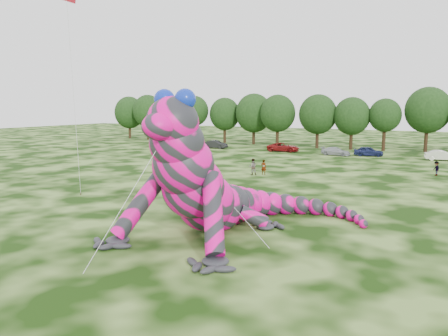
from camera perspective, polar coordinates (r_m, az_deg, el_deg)
name	(u,v)px	position (r m, az deg, el deg)	size (l,w,h in m)	color
ground	(203,249)	(23.68, -2.73, -10.52)	(240.00, 240.00, 0.00)	#16330A
inflatable_gecko	(216,161)	(26.52, -1.01, 0.93)	(14.27, 16.94, 8.47)	#F1058A
flying_kite	(67,11)	(36.14, -19.77, 18.73)	(2.91, 2.99, 16.33)	red
tree_0	(129,117)	(102.61, -12.26, 6.47)	(6.91, 6.22, 9.51)	black
tree_1	(148,117)	(97.79, -9.90, 6.54)	(6.74, 6.07, 9.81)	black
tree_2	(170,118)	(95.21, -7.08, 6.51)	(7.04, 6.34, 9.64)	black
tree_3	(195,119)	(89.79, -3.86, 6.39)	(5.81, 5.23, 9.44)	black
tree_4	(225,120)	(88.21, 0.09, 6.25)	(6.22, 5.60, 9.06)	black
tree_5	(254,119)	(85.10, 3.91, 6.41)	(7.16, 6.44, 9.80)	black
tree_6	(278,121)	(81.36, 7.01, 6.17)	(6.52, 5.86, 9.49)	black
tree_7	(318,121)	(79.12, 12.13, 5.99)	(6.68, 6.01, 9.48)	black
tree_8	(352,123)	(77.92, 16.33, 5.61)	(6.14, 5.53, 8.94)	black
tree_9	(384,125)	(77.39, 20.23, 5.32)	(5.27, 4.74, 8.68)	black
tree_10	(427,120)	(78.00, 25.02, 5.75)	(7.09, 6.38, 10.50)	black
car_0	(184,144)	(78.84, -5.29, 3.16)	(1.58, 3.93, 1.34)	silver
car_1	(216,144)	(76.95, -1.11, 3.10)	(1.49, 4.28, 1.41)	black
car_2	(283,147)	(72.27, 7.75, 2.71)	(2.42, 5.25, 1.46)	maroon
car_3	(336,151)	(68.30, 14.38, 2.12)	(1.76, 4.33, 1.26)	#9DA1A6
car_4	(369,151)	(68.77, 18.35, 2.09)	(1.72, 4.28, 1.46)	#18204B
car_5	(442,155)	(67.12, 26.55, 1.48)	(1.50, 4.30, 1.42)	silver
spectator_1	(253,167)	(47.70, 3.77, 0.14)	(0.88, 0.68, 1.80)	gray
spectator_0	(264,167)	(48.02, 5.20, 0.11)	(0.61, 0.40, 1.68)	gray
spectator_4	(197,153)	(61.69, -3.54, 2.01)	(0.90, 0.58, 1.84)	gray
spectator_2	(436,168)	(52.55, 25.98, -0.05)	(1.02, 0.59, 1.58)	gray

